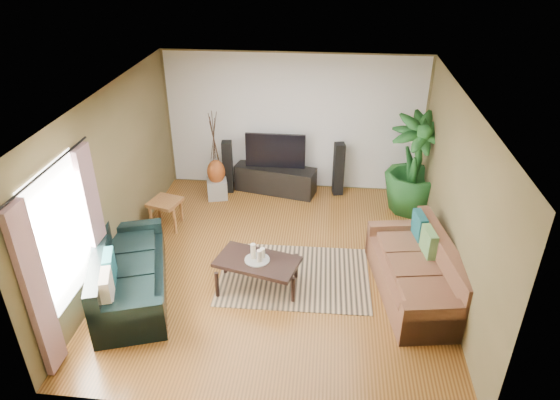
# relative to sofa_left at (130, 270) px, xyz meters

# --- Properties ---
(floor) EXTENTS (5.50, 5.50, 0.00)m
(floor) POSITION_rel_sofa_left_xyz_m (2.01, 0.92, -0.42)
(floor) COLOR #925C25
(floor) RESTS_ON ground
(ceiling) EXTENTS (5.50, 5.50, 0.00)m
(ceiling) POSITION_rel_sofa_left_xyz_m (2.01, 0.92, 2.28)
(ceiling) COLOR white
(ceiling) RESTS_ON ground
(wall_back) EXTENTS (5.00, 0.00, 5.00)m
(wall_back) POSITION_rel_sofa_left_xyz_m (2.01, 3.67, 0.93)
(wall_back) COLOR brown
(wall_back) RESTS_ON ground
(wall_front) EXTENTS (5.00, 0.00, 5.00)m
(wall_front) POSITION_rel_sofa_left_xyz_m (2.01, -1.83, 0.93)
(wall_front) COLOR brown
(wall_front) RESTS_ON ground
(wall_left) EXTENTS (0.00, 5.50, 5.50)m
(wall_left) POSITION_rel_sofa_left_xyz_m (-0.49, 0.92, 0.92)
(wall_left) COLOR brown
(wall_left) RESTS_ON ground
(wall_right) EXTENTS (0.00, 5.50, 5.50)m
(wall_right) POSITION_rel_sofa_left_xyz_m (4.51, 0.92, 0.92)
(wall_right) COLOR brown
(wall_right) RESTS_ON ground
(backwall_panel) EXTENTS (4.90, 0.00, 4.90)m
(backwall_panel) POSITION_rel_sofa_left_xyz_m (2.01, 3.66, 0.93)
(backwall_panel) COLOR white
(backwall_panel) RESTS_ON ground
(window_pane) EXTENTS (0.00, 1.80, 1.80)m
(window_pane) POSITION_rel_sofa_left_xyz_m (-0.47, -0.68, 0.97)
(window_pane) COLOR white
(window_pane) RESTS_ON ground
(curtain_near) EXTENTS (0.08, 0.35, 2.20)m
(curtain_near) POSITION_rel_sofa_left_xyz_m (-0.42, -1.43, 0.72)
(curtain_near) COLOR gray
(curtain_near) RESTS_ON ground
(curtain_far) EXTENTS (0.08, 0.35, 2.20)m
(curtain_far) POSITION_rel_sofa_left_xyz_m (-0.42, 0.07, 0.72)
(curtain_far) COLOR gray
(curtain_far) RESTS_ON ground
(curtain_rod) EXTENTS (0.03, 1.90, 0.03)m
(curtain_rod) POSITION_rel_sofa_left_xyz_m (-0.42, -0.68, 1.87)
(curtain_rod) COLOR black
(curtain_rod) RESTS_ON ground
(sofa_left) EXTENTS (1.53, 2.31, 0.85)m
(sofa_left) POSITION_rel_sofa_left_xyz_m (0.00, 0.00, 0.00)
(sofa_left) COLOR black
(sofa_left) RESTS_ON floor
(sofa_right) EXTENTS (1.26, 2.22, 0.85)m
(sofa_right) POSITION_rel_sofa_left_xyz_m (4.01, 0.44, 0.00)
(sofa_right) COLOR brown
(sofa_right) RESTS_ON floor
(area_rug) EXTENTS (2.29, 1.64, 0.01)m
(area_rug) POSITION_rel_sofa_left_xyz_m (2.28, 0.64, -0.42)
(area_rug) COLOR tan
(area_rug) RESTS_ON floor
(coffee_table) EXTENTS (1.29, 0.92, 0.48)m
(coffee_table) POSITION_rel_sofa_left_xyz_m (1.77, 0.34, -0.19)
(coffee_table) COLOR black
(coffee_table) RESTS_ON floor
(candle_tray) EXTENTS (0.36, 0.36, 0.02)m
(candle_tray) POSITION_rel_sofa_left_xyz_m (1.77, 0.34, 0.06)
(candle_tray) COLOR gray
(candle_tray) RESTS_ON coffee_table
(candle_tall) EXTENTS (0.07, 0.07, 0.23)m
(candle_tall) POSITION_rel_sofa_left_xyz_m (1.71, 0.37, 0.19)
(candle_tall) COLOR beige
(candle_tall) RESTS_ON candle_tray
(candle_mid) EXTENTS (0.07, 0.07, 0.18)m
(candle_mid) POSITION_rel_sofa_left_xyz_m (1.81, 0.30, 0.16)
(candle_mid) COLOR beige
(candle_mid) RESTS_ON candle_tray
(candle_short) EXTENTS (0.07, 0.07, 0.15)m
(candle_short) POSITION_rel_sofa_left_xyz_m (1.84, 0.40, 0.14)
(candle_short) COLOR white
(candle_short) RESTS_ON candle_tray
(tv_stand) EXTENTS (1.65, 0.81, 0.53)m
(tv_stand) POSITION_rel_sofa_left_xyz_m (1.69, 3.37, -0.16)
(tv_stand) COLOR black
(tv_stand) RESTS_ON floor
(television) EXTENTS (1.16, 0.06, 0.69)m
(television) POSITION_rel_sofa_left_xyz_m (1.69, 3.39, 0.45)
(television) COLOR black
(television) RESTS_ON tv_stand
(speaker_left) EXTENTS (0.21, 0.23, 1.06)m
(speaker_left) POSITION_rel_sofa_left_xyz_m (0.75, 3.30, 0.10)
(speaker_left) COLOR black
(speaker_left) RESTS_ON floor
(speaker_right) EXTENTS (0.23, 0.24, 1.06)m
(speaker_right) POSITION_rel_sofa_left_xyz_m (2.92, 3.42, 0.11)
(speaker_right) COLOR black
(speaker_right) RESTS_ON floor
(potted_plant) EXTENTS (1.09, 1.09, 1.84)m
(potted_plant) POSITION_rel_sofa_left_xyz_m (4.26, 2.91, 0.49)
(potted_plant) COLOR #194C1D
(potted_plant) RESTS_ON floor
(plant_pot) EXTENTS (0.34, 0.34, 0.26)m
(plant_pot) POSITION_rel_sofa_left_xyz_m (4.26, 2.91, -0.29)
(plant_pot) COLOR black
(plant_pot) RESTS_ON floor
(pedestal) EXTENTS (0.46, 0.46, 0.38)m
(pedestal) POSITION_rel_sofa_left_xyz_m (0.59, 3.01, -0.24)
(pedestal) COLOR #989895
(pedestal) RESTS_ON floor
(vase) EXTENTS (0.34, 0.34, 0.48)m
(vase) POSITION_rel_sofa_left_xyz_m (0.59, 3.01, 0.12)
(vase) COLOR brown
(vase) RESTS_ON pedestal
(side_table) EXTENTS (0.60, 0.60, 0.52)m
(side_table) POSITION_rel_sofa_left_xyz_m (-0.07, 1.85, -0.17)
(side_table) COLOR olive
(side_table) RESTS_ON floor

